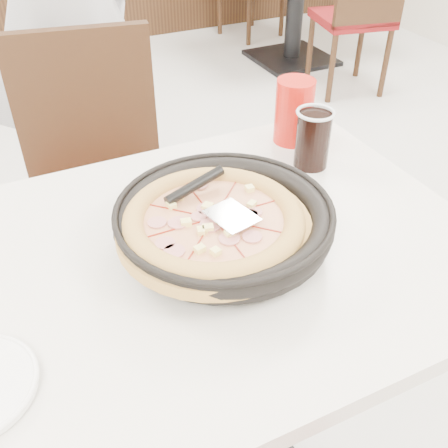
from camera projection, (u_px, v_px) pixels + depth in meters
name	position (u px, v px, depth m)	size (l,w,h in m)	color
floor	(232.00, 420.00, 1.54)	(7.00, 7.00, 0.00)	beige
main_table	(182.00, 380.00, 1.21)	(1.20, 0.80, 0.75)	silver
chair_far	(103.00, 207.00, 1.58)	(0.42, 0.42, 0.95)	black
trivet	(242.00, 248.00, 0.97)	(0.11, 0.11, 0.04)	black
pizza_pan	(224.00, 227.00, 0.98)	(0.39, 0.39, 0.01)	black
pizza	(214.00, 228.00, 0.95)	(0.36, 0.36, 0.02)	#C29142
pizza_server	(231.00, 216.00, 0.93)	(0.07, 0.09, 0.00)	silver
cola_glass	(313.00, 140.00, 1.21)	(0.08, 0.08, 0.13)	black
red_cup	(294.00, 111.00, 1.29)	(0.10, 0.10, 0.16)	red
diner_person	(60.00, 1.00, 1.73)	(0.68, 0.45, 1.87)	#ADADB2
bg_table_right	(295.00, 7.00, 3.69)	(1.20, 0.80, 0.75)	silver
bg_chair_right_near	(353.00, 14.00, 3.20)	(0.42, 0.42, 0.95)	black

